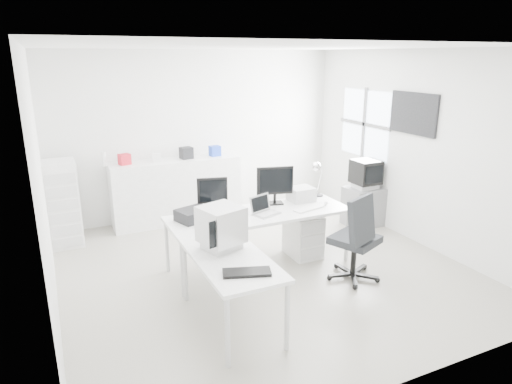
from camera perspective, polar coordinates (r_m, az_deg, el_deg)
name	(u,v)px	position (r m, az deg, el deg)	size (l,w,h in m)	color
floor	(262,268)	(6.13, 0.80, -9.48)	(5.00, 5.00, 0.01)	beige
ceiling	(263,47)	(5.50, 0.93, 17.70)	(5.00, 5.00, 0.01)	white
back_wall	(199,135)	(7.93, -7.13, 7.13)	(5.00, 0.02, 2.80)	white
left_wall	(42,190)	(5.11, -25.22, 0.27)	(0.02, 5.00, 2.80)	white
right_wall	(417,148)	(7.09, 19.43, 5.16)	(0.02, 5.00, 2.80)	white
window	(365,124)	(7.93, 13.42, 8.26)	(0.02, 1.20, 1.10)	white
wall_picture	(413,113)	(7.06, 19.08, 9.27)	(0.04, 0.90, 0.60)	black
main_desk	(260,240)	(6.04, 0.44, -5.97)	(2.40, 0.80, 0.75)	white
side_desk	(231,291)	(4.83, -3.11, -12.20)	(0.70, 1.40, 0.75)	white
drawer_pedestal	(303,235)	(6.42, 5.91, -5.37)	(0.40, 0.50, 0.60)	white
inkjet_printer	(194,215)	(5.68, -7.76, -2.81)	(0.40, 0.31, 0.14)	black
lcd_monitor_small	(212,195)	(5.85, -5.47, -0.38)	(0.39, 0.22, 0.49)	black
lcd_monitor_large	(275,185)	(6.19, 2.38, 0.82)	(0.50, 0.20, 0.52)	black
laptop	(267,207)	(5.81, 1.32, -1.90)	(0.30, 0.31, 0.20)	#B7B7BA
white_keyboard	(309,209)	(6.08, 6.60, -2.07)	(0.44, 0.14, 0.02)	white
white_mouse	(326,203)	(6.27, 8.71, -1.41)	(0.05, 0.05, 0.05)	white
laser_printer	(301,194)	(6.40, 5.67, -0.26)	(0.33, 0.29, 0.19)	#BCBCBC
desk_lamp	(320,181)	(6.61, 7.96, 1.42)	(0.15, 0.15, 0.46)	silver
crt_monitor	(221,227)	(4.78, -4.36, -4.44)	(0.41, 0.41, 0.47)	#B7B7BA
black_keyboard	(247,272)	(4.32, -1.16, -10.02)	(0.45, 0.18, 0.03)	black
office_chair	(355,236)	(5.77, 12.28, -5.34)	(0.67, 0.67, 1.15)	#2A2C30
tv_cabinet	(363,206)	(7.72, 13.27, -1.75)	(0.58, 0.48, 0.64)	slate
crt_tv	(366,174)	(7.57, 13.55, 2.15)	(0.50, 0.48, 0.45)	black
sideboard	(176,191)	(7.74, -9.92, 0.16)	(2.13, 0.53, 1.06)	white
clutter_box_a	(125,159)	(7.43, -16.11, 3.95)	(0.17, 0.15, 0.17)	red
clutter_box_b	(156,157)	(7.52, -12.35, 4.26)	(0.14, 0.12, 0.14)	white
clutter_box_c	(186,153)	(7.64, -8.70, 4.85)	(0.19, 0.17, 0.19)	black
clutter_box_d	(215,151)	(7.79, -5.17, 5.14)	(0.17, 0.15, 0.17)	#193AB5
clutter_bottle	(104,159)	(7.43, -18.46, 3.95)	(0.07, 0.07, 0.22)	white
filing_cabinet	(63,204)	(7.22, -22.97, -1.34)	(0.44, 0.53, 1.26)	white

